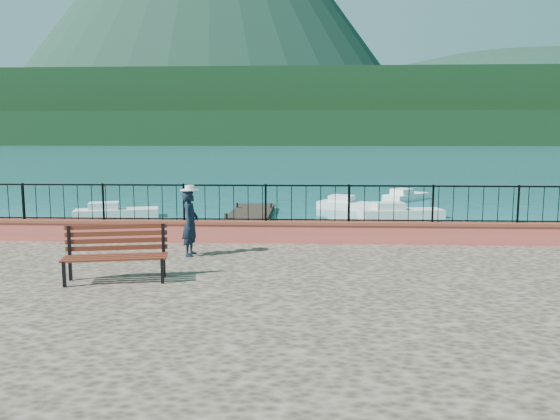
# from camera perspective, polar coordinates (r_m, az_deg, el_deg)

# --- Properties ---
(ground) EXTENTS (2000.00, 2000.00, 0.00)m
(ground) POSITION_cam_1_polar(r_m,az_deg,el_deg) (11.41, -1.32, -12.86)
(ground) COLOR #19596B
(ground) RESTS_ON ground
(parapet) EXTENTS (28.00, 0.46, 0.58)m
(parapet) POSITION_cam_1_polar(r_m,az_deg,el_deg) (14.60, -0.32, -2.27)
(parapet) COLOR #BD5444
(parapet) RESTS_ON promenade
(railing) EXTENTS (27.00, 0.05, 0.95)m
(railing) POSITION_cam_1_polar(r_m,az_deg,el_deg) (14.49, -0.32, 0.71)
(railing) COLOR black
(railing) RESTS_ON parapet
(dock) EXTENTS (2.00, 16.00, 0.30)m
(dock) POSITION_cam_1_polar(r_m,az_deg,el_deg) (23.16, -4.18, -2.00)
(dock) COLOR #2D231C
(dock) RESTS_ON ground
(far_forest) EXTENTS (900.00, 60.00, 18.00)m
(far_forest) POSITION_cam_1_polar(r_m,az_deg,el_deg) (310.71, 2.60, 8.45)
(far_forest) COLOR black
(far_forest) RESTS_ON ground
(foothills) EXTENTS (900.00, 120.00, 44.00)m
(foothills) POSITION_cam_1_polar(r_m,az_deg,el_deg) (371.11, 2.63, 10.30)
(foothills) COLOR black
(foothills) RESTS_ON ground
(companion_hill) EXTENTS (448.00, 384.00, 180.00)m
(companion_hill) POSITION_cam_1_polar(r_m,az_deg,el_deg) (611.35, 23.89, 6.52)
(companion_hill) COLOR #142D23
(companion_hill) RESTS_ON ground
(park_bench) EXTENTS (2.05, 1.00, 1.09)m
(park_bench) POSITION_cam_1_polar(r_m,az_deg,el_deg) (11.12, -16.77, -5.56)
(park_bench) COLOR black
(park_bench) RESTS_ON promenade
(person) EXTENTS (0.41, 0.59, 1.56)m
(person) POSITION_cam_1_polar(r_m,az_deg,el_deg) (13.07, -9.35, -1.36)
(person) COLOR black
(person) RESTS_ON promenade
(hat) EXTENTS (0.44, 0.44, 0.12)m
(hat) POSITION_cam_1_polar(r_m,az_deg,el_deg) (12.97, -9.43, 2.31)
(hat) COLOR silver
(hat) RESTS_ON person
(boat_0) EXTENTS (4.12, 3.21, 0.80)m
(boat_0) POSITION_cam_1_polar(r_m,az_deg,el_deg) (20.11, -13.31, -2.92)
(boat_0) COLOR white
(boat_0) RESTS_ON ground
(boat_1) EXTENTS (3.41, 3.29, 0.80)m
(boat_1) POSITION_cam_1_polar(r_m,az_deg,el_deg) (20.82, 5.22, -2.40)
(boat_1) COLOR silver
(boat_1) RESTS_ON ground
(boat_2) EXTENTS (4.33, 1.92, 0.80)m
(boat_2) POSITION_cam_1_polar(r_m,az_deg,el_deg) (28.09, 12.51, 0.03)
(boat_2) COLOR silver
(boat_2) RESTS_ON ground
(boat_3) EXTENTS (4.30, 2.35, 0.80)m
(boat_3) POSITION_cam_1_polar(r_m,az_deg,el_deg) (28.75, -16.71, 0.06)
(boat_3) COLOR silver
(boat_3) RESTS_ON ground
(boat_4) EXTENTS (3.85, 2.72, 0.80)m
(boat_4) POSITION_cam_1_polar(r_m,az_deg,el_deg) (30.79, 7.41, 0.80)
(boat_4) COLOR white
(boat_4) RESTS_ON ground
(boat_5) EXTENTS (3.37, 3.51, 0.80)m
(boat_5) POSITION_cam_1_polar(r_m,az_deg,el_deg) (36.02, 13.07, 1.63)
(boat_5) COLOR white
(boat_5) RESTS_ON ground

